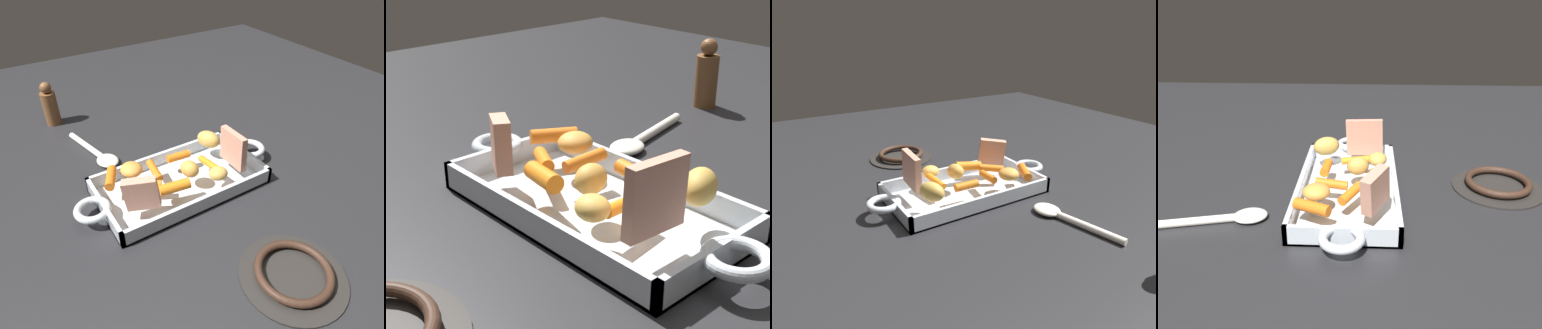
{
  "view_description": "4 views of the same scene",
  "coord_description": "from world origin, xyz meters",
  "views": [
    {
      "loc": [
        -0.31,
        -0.54,
        0.53
      ],
      "look_at": [
        0.02,
        -0.01,
        0.06
      ],
      "focal_mm": 32.41,
      "sensor_mm": 36.0,
      "label": 1
    },
    {
      "loc": [
        0.47,
        -0.45,
        0.35
      ],
      "look_at": [
        -0.01,
        -0.02,
        0.07
      ],
      "focal_mm": 54.79,
      "sensor_mm": 36.0,
      "label": 2
    },
    {
      "loc": [
        0.41,
        0.67,
        0.4
      ],
      "look_at": [
        -0.01,
        -0.02,
        0.07
      ],
      "focal_mm": 32.97,
      "sensor_mm": 36.0,
      "label": 3
    },
    {
      "loc": [
        -0.74,
        -0.04,
        0.4
      ],
      "look_at": [
        0.02,
        -0.0,
        0.06
      ],
      "focal_mm": 37.43,
      "sensor_mm": 36.0,
      "label": 4
    }
  ],
  "objects": [
    {
      "name": "roast_slice_thin",
      "position": [
        0.12,
        -0.03,
        0.08
      ],
      "size": [
        0.02,
        0.09,
        0.09
      ],
      "primitive_type": "cube",
      "rotation": [
        -0.04,
        0.0,
        6.25
      ],
      "color": "tan",
      "rests_on": "roasting_dish"
    },
    {
      "name": "baby_carrot_southwest",
      "position": [
        -0.04,
        -0.05,
        0.05
      ],
      "size": [
        0.07,
        0.04,
        0.03
      ],
      "primitive_type": "cylinder",
      "rotation": [
        1.67,
        0.0,
        4.48
      ],
      "color": "orange",
      "rests_on": "roasting_dish"
    },
    {
      "name": "roasting_dish",
      "position": [
        0.0,
        0.0,
        0.01
      ],
      "size": [
        0.49,
        0.2,
        0.04
      ],
      "color": "silver",
      "rests_on": "ground_plane"
    },
    {
      "name": "roast_slice_outer",
      "position": [
        -0.12,
        -0.05,
        0.07
      ],
      "size": [
        0.08,
        0.06,
        0.08
      ],
      "primitive_type": "cube",
      "rotation": [
        0.11,
        0.0,
        4.2
      ],
      "color": "tan",
      "rests_on": "roasting_dish"
    },
    {
      "name": "baby_carrot_center_left",
      "position": [
        0.07,
        -0.02,
        0.05
      ],
      "size": [
        0.02,
        0.07,
        0.02
      ],
      "primitive_type": "cylinder",
      "rotation": [
        1.64,
        0.0,
        3.23
      ],
      "color": "orange",
      "rests_on": "roasting_dish"
    },
    {
      "name": "potato_whole",
      "position": [
        0.01,
        -0.02,
        0.06
      ],
      "size": [
        0.05,
        0.05,
        0.04
      ],
      "primitive_type": "ellipsoid",
      "rotation": [
        0.0,
        0.0,
        4.96
      ],
      "color": "gold",
      "rests_on": "roasting_dish"
    },
    {
      "name": "baby_carrot_center_right",
      "position": [
        -0.09,
        -0.01,
        0.05
      ],
      "size": [
        0.06,
        0.05,
        0.02
      ],
      "primitive_type": "cylinder",
      "rotation": [
        1.66,
        0.0,
        4.2
      ],
      "color": "orange",
      "rests_on": "roasting_dish"
    },
    {
      "name": "baby_carrot_long",
      "position": [
        -0.14,
        0.06,
        0.05
      ],
      "size": [
        0.05,
        0.07,
        0.02
      ],
      "primitive_type": "cylinder",
      "rotation": [
        1.54,
        0.0,
        5.83
      ],
      "color": "orange",
      "rests_on": "roasting_dish"
    },
    {
      "name": "baby_carrot_short",
      "position": [
        0.02,
        0.05,
        0.05
      ],
      "size": [
        0.06,
        0.02,
        0.02
      ],
      "primitive_type": "cylinder",
      "rotation": [
        1.56,
        0.0,
        4.65
      ],
      "color": "orange",
      "rests_on": "roasting_dish"
    },
    {
      "name": "stove_burner_rear",
      "position": [
        0.04,
        -0.32,
        0.01
      ],
      "size": [
        0.19,
        0.19,
        0.02
      ],
      "color": "#282623",
      "rests_on": "ground_plane"
    },
    {
      "name": "potato_near_roast",
      "position": [
        0.06,
        -0.06,
        0.05
      ],
      "size": [
        0.05,
        0.05,
        0.03
      ],
      "primitive_type": "ellipsoid",
      "rotation": [
        0.0,
        0.0,
        2.9
      ],
      "color": "gold",
      "rests_on": "roasting_dish"
    },
    {
      "name": "potato_golden_large",
      "position": [
        -0.09,
        0.05,
        0.05
      ],
      "size": [
        0.06,
        0.07,
        0.03
      ],
      "primitive_type": "ellipsoid",
      "rotation": [
        0.0,
        0.0,
        3.54
      ],
      "color": "gold",
      "rests_on": "roasting_dish"
    },
    {
      "name": "ground_plane",
      "position": [
        0.0,
        0.0,
        0.0
      ],
      "size": [
        2.03,
        2.03,
        0.0
      ],
      "primitive_type": "plane",
      "color": "#232326"
    },
    {
      "name": "baby_carrot_northwest",
      "position": [
        -0.05,
        0.03,
        0.05
      ],
      "size": [
        0.02,
        0.07,
        0.02
      ],
      "primitive_type": "cylinder",
      "rotation": [
        1.49,
        0.0,
        3.04
      ],
      "color": "orange",
      "rests_on": "roasting_dish"
    },
    {
      "name": "serving_spoon",
      "position": [
        -0.12,
        0.21,
        0.01
      ],
      "size": [
        0.08,
        0.21,
        0.02
      ],
      "rotation": [
        0.0,
        0.0,
        4.94
      ],
      "color": "white",
      "rests_on": "ground_plane"
    },
    {
      "name": "potato_corner",
      "position": [
        0.12,
        0.06,
        0.06
      ],
      "size": [
        0.06,
        0.07,
        0.04
      ],
      "primitive_type": "ellipsoid",
      "rotation": [
        0.0,
        0.0,
        2.01
      ],
      "color": "gold",
      "rests_on": "roasting_dish"
    }
  ]
}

